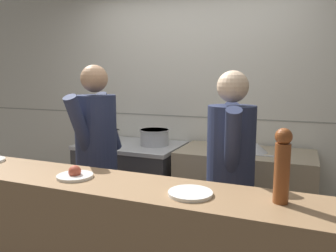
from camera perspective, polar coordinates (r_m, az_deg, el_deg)
wall_back_tiled at (r=3.59m, az=4.33°, el=4.08°), size 8.00×0.06×2.60m
oven_range at (r=3.61m, az=-6.37°, el=-9.89°), size 1.06×0.71×0.88m
prep_counter at (r=3.24m, az=13.12°, el=-12.12°), size 1.23×0.65×0.90m
stock_pot at (r=3.58m, az=-10.36°, el=-1.67°), size 0.24×0.24×0.14m
sauce_pot at (r=3.40m, az=-2.37°, el=-1.88°), size 0.31×0.31×0.16m
mixing_bowl_steel at (r=3.09m, az=14.82°, el=-3.49°), size 0.24×0.24×0.10m
chefs_knife at (r=2.97m, az=14.10°, el=-4.78°), size 0.36×0.05×0.02m
plated_dish_appetiser at (r=2.11m, az=-15.90°, el=-8.14°), size 0.22×0.22×0.08m
plated_dish_dessert at (r=1.75m, az=3.91°, el=-11.60°), size 0.23×0.23×0.02m
pepper_mill at (r=1.68m, az=19.27°, el=-6.31°), size 0.08×0.08×0.37m
chef_head_cook at (r=2.81m, az=-12.32°, el=-4.93°), size 0.34×0.73×1.67m
chef_sous at (r=2.34m, az=10.80°, el=-8.37°), size 0.40×0.71×1.62m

